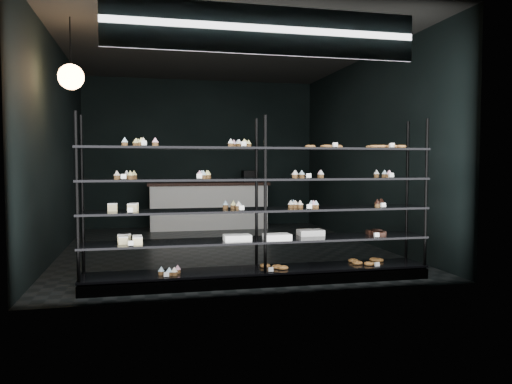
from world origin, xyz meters
TOP-DOWN VIEW (x-y plane):
  - room at (0.00, 0.00)m, footprint 5.01×6.01m
  - display_shelf at (0.04, -2.45)m, footprint 4.00×0.50m
  - signage at (0.00, -2.93)m, footprint 3.30×0.05m
  - pendant_lamp at (-2.11, -1.41)m, footprint 0.31×0.31m
  - service_counter at (0.10, 2.50)m, footprint 2.54×0.65m

SIDE VIEW (x-z plane):
  - service_counter at x=0.10m, z-range -0.11..1.12m
  - display_shelf at x=0.04m, z-range -0.33..1.58m
  - room at x=0.00m, z-range 0.00..3.20m
  - pendant_lamp at x=-2.11m, z-range 2.01..2.89m
  - signage at x=0.00m, z-range 2.50..3.00m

